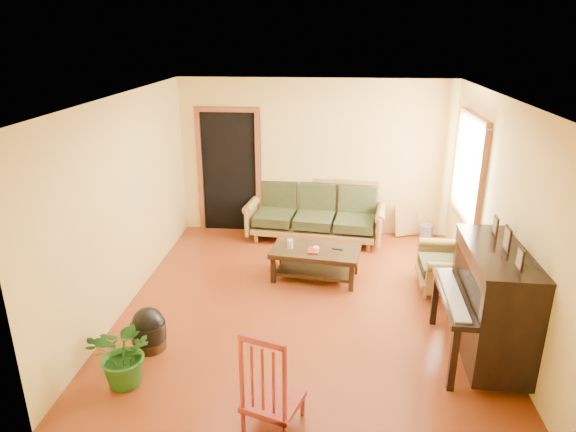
# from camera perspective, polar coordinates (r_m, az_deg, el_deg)

# --- Properties ---
(floor) EXTENTS (5.00, 5.00, 0.00)m
(floor) POSITION_cam_1_polar(r_m,az_deg,el_deg) (6.73, 1.94, -9.48)
(floor) COLOR #5F220C
(floor) RESTS_ON ground
(doorway) EXTENTS (1.08, 0.16, 2.05)m
(doorway) POSITION_cam_1_polar(r_m,az_deg,el_deg) (8.82, -6.55, 4.82)
(doorway) COLOR black
(doorway) RESTS_ON floor
(window) EXTENTS (0.12, 1.36, 1.46)m
(window) POSITION_cam_1_polar(r_m,az_deg,el_deg) (7.63, 19.54, 5.09)
(window) COLOR white
(window) RESTS_ON right_wall
(sofa) EXTENTS (2.32, 1.19, 0.95)m
(sofa) POSITION_cam_1_polar(r_m,az_deg,el_deg) (8.47, 3.00, 0.40)
(sofa) COLOR olive
(sofa) RESTS_ON floor
(coffee_table) EXTENTS (1.29, 0.82, 0.44)m
(coffee_table) POSITION_cam_1_polar(r_m,az_deg,el_deg) (7.24, 3.04, -5.31)
(coffee_table) COLOR black
(coffee_table) RESTS_ON floor
(armchair) EXTENTS (0.82, 0.86, 0.85)m
(armchair) POSITION_cam_1_polar(r_m,az_deg,el_deg) (7.17, 17.20, -4.70)
(armchair) COLOR olive
(armchair) RESTS_ON floor
(piano) EXTENTS (0.88, 1.44, 1.25)m
(piano) POSITION_cam_1_polar(r_m,az_deg,el_deg) (5.79, 21.72, -9.18)
(piano) COLOR black
(piano) RESTS_ON floor
(footstool) EXTENTS (0.44, 0.44, 0.36)m
(footstool) POSITION_cam_1_polar(r_m,az_deg,el_deg) (5.96, -15.21, -12.48)
(footstool) COLOR black
(footstool) RESTS_ON floor
(red_chair) EXTENTS (0.60, 0.63, 0.99)m
(red_chair) POSITION_cam_1_polar(r_m,az_deg,el_deg) (4.63, -1.67, -17.44)
(red_chair) COLOR maroon
(red_chair) RESTS_ON floor
(leaning_frame) EXTENTS (0.43, 0.25, 0.56)m
(leaning_frame) POSITION_cam_1_polar(r_m,az_deg,el_deg) (8.90, 13.00, -0.45)
(leaning_frame) COLOR #B0923A
(leaning_frame) RESTS_ON floor
(ceramic_crock) EXTENTS (0.27, 0.27, 0.26)m
(ceramic_crock) POSITION_cam_1_polar(r_m,az_deg,el_deg) (8.85, 15.11, -1.80)
(ceramic_crock) COLOR #313F93
(ceramic_crock) RESTS_ON floor
(potted_plant) EXTENTS (0.74, 0.67, 0.71)m
(potted_plant) POSITION_cam_1_polar(r_m,az_deg,el_deg) (5.39, -17.63, -14.33)
(potted_plant) COLOR #1D5017
(potted_plant) RESTS_ON floor
(book) EXTENTS (0.17, 0.22, 0.02)m
(book) POSITION_cam_1_polar(r_m,az_deg,el_deg) (7.09, 2.21, -3.82)
(book) COLOR #A11F15
(book) RESTS_ON coffee_table
(candle) EXTENTS (0.09, 0.09, 0.13)m
(candle) POSITION_cam_1_polar(r_m,az_deg,el_deg) (7.15, 0.23, -3.13)
(candle) COLOR silver
(candle) RESTS_ON coffee_table
(glass_jar) EXTENTS (0.09, 0.09, 0.06)m
(glass_jar) POSITION_cam_1_polar(r_m,az_deg,el_deg) (7.09, 3.12, -3.67)
(glass_jar) COLOR white
(glass_jar) RESTS_ON coffee_table
(remote) EXTENTS (0.16, 0.08, 0.02)m
(remote) POSITION_cam_1_polar(r_m,az_deg,el_deg) (7.16, 5.53, -3.67)
(remote) COLOR black
(remote) RESTS_ON coffee_table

